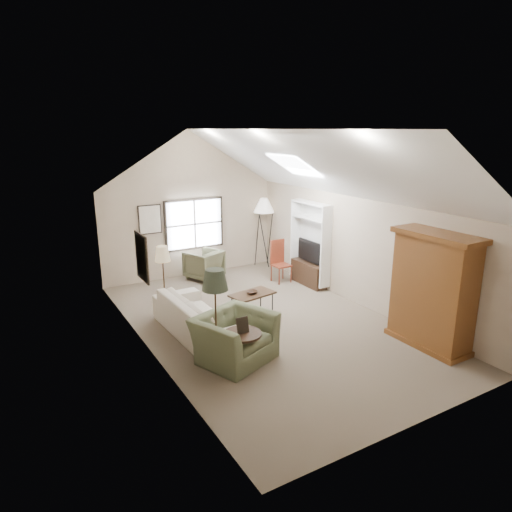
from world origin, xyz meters
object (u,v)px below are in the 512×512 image
armchair_near (234,338)px  side_table (243,350)px  armoire (433,290)px  coffee_table (252,304)px  sofa (200,317)px  side_chair (281,262)px  armchair_far (204,264)px

armchair_near → side_table: bearing=-114.2°
armoire → coffee_table: bearing=126.1°
sofa → side_chair: 3.75m
armoire → armchair_near: bearing=158.6°
side_table → side_chair: side_chair is taller
armoire → side_chair: (-0.37, 4.54, -0.53)m
armoire → sofa: (-3.59, 2.62, -0.72)m
armoire → side_table: size_ratio=3.34×
side_table → side_chair: 4.71m
armchair_far → side_table: bearing=51.0°
armchair_near → coffee_table: armchair_near is taller
side_chair → armoire: bearing=-86.3°
armchair_near → coffee_table: 2.08m
armchair_far → side_chair: side_chair is taller
sofa → armoire: bearing=-128.1°
side_chair → coffee_table: bearing=-140.0°
armchair_near → side_table: size_ratio=1.96×
armchair_far → coffee_table: bearing=65.1°
sofa → side_table: (0.10, -1.60, -0.05)m
sofa → armchair_near: (0.12, -1.26, 0.04)m
coffee_table → armchair_near: bearing=-128.8°
sofa → side_table: 1.60m
armchair_far → side_table: armchair_far is taller
armchair_far → armchair_near: bearing=50.0°
coffee_table → sofa: bearing=-165.8°
side_chair → sofa: bearing=-150.1°
sofa → coffee_table: 1.47m
armoire → armchair_far: (-2.05, 5.87, -0.70)m
sofa → armchair_far: 3.60m
armoire → side_table: bearing=163.8°
sofa → coffee_table: (1.42, 0.36, -0.13)m
armoire → armchair_near: armoire is taller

